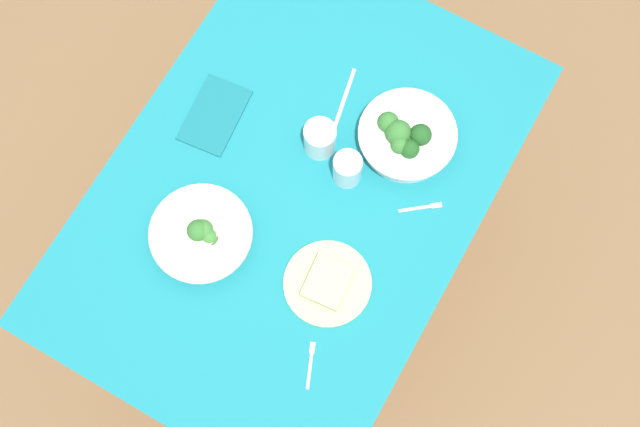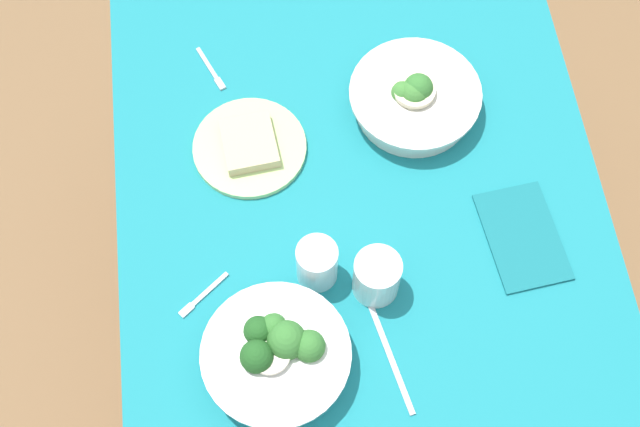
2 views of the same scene
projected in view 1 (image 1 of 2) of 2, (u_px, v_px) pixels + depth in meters
name	position (u px, v px, depth m)	size (l,w,h in m)	color
ground_plane	(299.00, 259.00, 2.90)	(6.00, 6.00, 0.00)	brown
dining_table	(294.00, 204.00, 2.34)	(1.30, 0.91, 0.71)	#197A84
broccoli_bowl_far	(406.00, 137.00, 2.23)	(0.25, 0.25, 0.11)	white
broccoli_bowl_near	(202.00, 235.00, 2.16)	(0.25, 0.25, 0.10)	silver
bread_side_plate	(328.00, 283.00, 2.15)	(0.22, 0.22, 0.04)	#B7D684
water_glass_center	(347.00, 169.00, 2.19)	(0.07, 0.07, 0.10)	silver
water_glass_side	(321.00, 139.00, 2.22)	(0.08, 0.08, 0.10)	silver
fork_by_far_bowl	(422.00, 208.00, 2.21)	(0.08, 0.09, 0.00)	#B7B7BC
fork_by_near_bowl	(310.00, 363.00, 2.10)	(0.11, 0.05, 0.00)	#B7B7BC
table_knife_left	(342.00, 105.00, 2.30)	(0.22, 0.01, 0.00)	#B7B7BC
napkin_folded_upper	(215.00, 115.00, 2.29)	(0.20, 0.13, 0.01)	#156870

